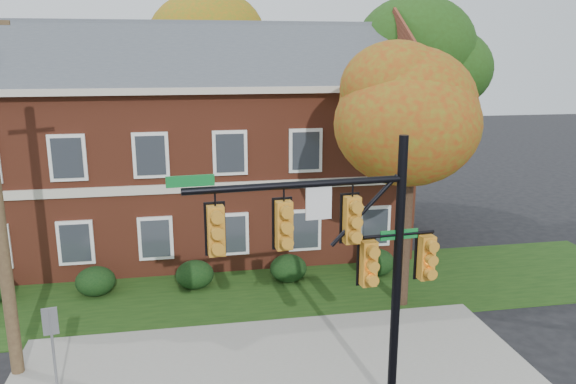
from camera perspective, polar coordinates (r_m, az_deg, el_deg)
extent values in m
plane|color=black|center=(15.52, -1.06, -18.94)|extent=(120.00, 120.00, 0.00)
cube|color=gray|center=(16.34, -1.65, -16.95)|extent=(14.00, 5.00, 0.08)
cube|color=#193811|center=(20.77, -3.76, -10.01)|extent=(30.00, 6.00, 0.04)
cube|color=brown|center=(25.37, -9.94, 2.48)|extent=(18.00, 8.00, 7.00)
cube|color=beige|center=(24.92, -10.29, 10.66)|extent=(18.80, 8.80, 0.24)
cube|color=beige|center=(21.43, -9.83, 0.40)|extent=(18.00, 0.12, 0.35)
ellipsoid|color=black|center=(21.39, -18.97, -8.57)|extent=(1.40, 1.26, 1.05)
ellipsoid|color=black|center=(21.11, -9.46, -8.28)|extent=(1.40, 1.26, 1.05)
ellipsoid|color=black|center=(21.41, 0.03, -7.76)|extent=(1.40, 1.26, 1.05)
ellipsoid|color=black|center=(22.26, 9.00, -7.07)|extent=(1.40, 1.26, 1.05)
cylinder|color=black|center=(19.12, 11.90, -3.27)|extent=(0.36, 0.36, 5.76)
ellipsoid|color=#A8230E|center=(18.40, 12.46, 7.51)|extent=(4.25, 4.25, 3.60)
ellipsoid|color=#A8230E|center=(18.26, 14.85, 9.23)|extent=(3.50, 3.50, 3.00)
cylinder|color=black|center=(28.57, 12.70, 3.65)|extent=(0.36, 0.36, 7.04)
ellipsoid|color=#1F3C10|center=(28.15, 13.19, 12.49)|extent=(5.95, 5.95, 5.04)
ellipsoid|color=#1F3C10|center=(28.03, 15.38, 13.59)|extent=(4.90, 4.90, 4.20)
cylinder|color=black|center=(33.22, -8.38, 5.79)|extent=(0.36, 0.36, 7.68)
ellipsoid|color=#B65D0F|center=(32.91, -8.68, 14.09)|extent=(6.46, 6.46, 5.47)
ellipsoid|color=#B65D0F|center=(32.39, -6.95, 15.21)|extent=(5.32, 5.32, 4.56)
cylinder|color=black|center=(13.28, 11.00, -8.78)|extent=(0.23, 0.23, 6.71)
cylinder|color=black|center=(11.71, 0.94, 0.73)|extent=(4.79, 0.56, 0.15)
cylinder|color=black|center=(12.90, 11.22, -4.25)|extent=(1.72, 0.22, 0.08)
cube|color=orange|center=(11.60, -7.32, -3.93)|extent=(0.44, 0.32, 1.11)
cube|color=orange|center=(11.86, -0.42, -3.41)|extent=(0.44, 0.32, 1.11)
cube|color=orange|center=(12.32, 6.50, -2.84)|extent=(0.44, 0.32, 1.11)
cube|color=silver|center=(11.95, 3.14, -1.15)|extent=(0.58, 0.09, 0.72)
cube|color=#0E6B28|center=(11.27, -9.90, 1.11)|extent=(0.96, 0.12, 0.23)
cube|color=orange|center=(12.82, 8.18, -7.20)|extent=(0.44, 0.32, 1.11)
cube|color=orange|center=(13.43, 13.87, -6.49)|extent=(0.44, 0.32, 1.11)
cube|color=#0E6B28|center=(12.90, 11.22, -4.25)|extent=(0.91, 0.11, 0.22)
cylinder|color=slate|center=(15.40, -22.69, -15.03)|extent=(0.08, 0.08, 2.48)
cube|color=slate|center=(15.01, -23.01, -12.00)|extent=(0.36, 0.10, 0.70)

